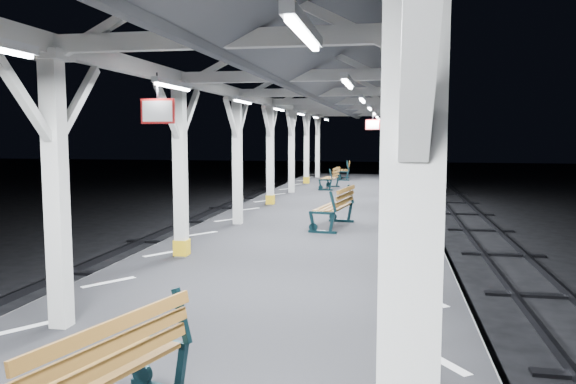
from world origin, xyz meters
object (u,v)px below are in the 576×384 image
(bench_near, at_px, (92,375))
(bench_mid, at_px, (337,206))
(bench_extra, at_px, (345,170))
(bench_far, at_px, (332,177))

(bench_near, height_order, bench_mid, bench_mid)
(bench_mid, xyz_separation_m, bench_extra, (-1.01, 15.08, -0.04))
(bench_near, bearing_deg, bench_far, 107.78)
(bench_near, relative_size, bench_extra, 1.11)
(bench_mid, height_order, bench_far, bench_mid)
(bench_near, distance_m, bench_extra, 25.28)
(bench_near, bearing_deg, bench_mid, 102.04)
(bench_mid, bearing_deg, bench_extra, 102.91)
(bench_near, relative_size, bench_mid, 1.00)
(bench_mid, xyz_separation_m, bench_far, (-1.19, 10.01, -0.06))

